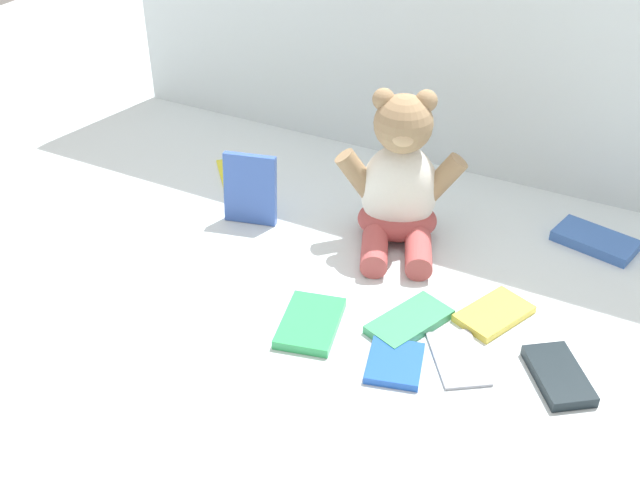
{
  "coord_description": "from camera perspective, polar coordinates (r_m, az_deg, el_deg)",
  "views": [
    {
      "loc": [
        0.48,
        -0.98,
        0.77
      ],
      "look_at": [
        0.02,
        -0.1,
        0.1
      ],
      "focal_mm": 43.37,
      "sensor_mm": 36.0,
      "label": 1
    }
  ],
  "objects": [
    {
      "name": "book_case_2",
      "position": [
        1.58,
        -6.05,
        4.94
      ],
      "size": [
        0.14,
        0.15,
        0.01
      ],
      "primitive_type": "cube",
      "rotation": [
        0.0,
        0.0,
        3.86
      ],
      "color": "yellow",
      "rests_on": "ground_plane"
    },
    {
      "name": "teddy_bear",
      "position": [
        1.34,
        5.88,
        3.97
      ],
      "size": [
        0.22,
        0.23,
        0.27
      ],
      "rotation": [
        0.0,
        0.0,
        0.39
      ],
      "color": "white",
      "rests_on": "ground_plane"
    },
    {
      "name": "book_case_1",
      "position": [
        1.4,
        -5.18,
        3.77
      ],
      "size": [
        0.1,
        0.05,
        0.13
      ],
      "primitive_type": "cube",
      "rotation": [
        -0.11,
        0.0,
        0.25
      ],
      "color": "#385BB2",
      "rests_on": "ground_plane"
    },
    {
      "name": "ground_plane",
      "position": [
        1.33,
        1.34,
        -1.24
      ],
      "size": [
        3.2,
        3.2,
        0.0
      ],
      "primitive_type": "plane",
      "color": "silver"
    },
    {
      "name": "book_case_7",
      "position": [
        1.23,
        12.73,
        -5.33
      ],
      "size": [
        0.11,
        0.14,
        0.01
      ],
      "primitive_type": "cube",
      "rotation": [
        0.0,
        0.0,
        2.74
      ],
      "color": "yellow",
      "rests_on": "ground_plane"
    },
    {
      "name": "book_case_9",
      "position": [
        1.44,
        19.65,
        -0.04
      ],
      "size": [
        0.15,
        0.1,
        0.02
      ],
      "primitive_type": "cube",
      "rotation": [
        0.0,
        0.0,
        1.35
      ],
      "color": "#3B67B9",
      "rests_on": "ground_plane"
    },
    {
      "name": "book_case_5",
      "position": [
        1.14,
        17.18,
        -9.52
      ],
      "size": [
        0.12,
        0.13,
        0.02
      ],
      "primitive_type": "cube",
      "rotation": [
        0.0,
        0.0,
        0.63
      ],
      "color": "black",
      "rests_on": "ground_plane"
    },
    {
      "name": "book_case_3",
      "position": [
        1.12,
        5.55,
        -9.03
      ],
      "size": [
        0.1,
        0.11,
        0.01
      ],
      "primitive_type": "cube",
      "rotation": [
        0.0,
        0.0,
        3.41
      ],
      "color": "blue",
      "rests_on": "ground_plane"
    },
    {
      "name": "book_case_8",
      "position": [
        1.18,
        -0.71,
        -6.14
      ],
      "size": [
        0.11,
        0.14,
        0.02
      ],
      "primitive_type": "cube",
      "rotation": [
        0.0,
        0.0,
        3.38
      ],
      "color": "#32A65C",
      "rests_on": "ground_plane"
    },
    {
      "name": "book_case_6",
      "position": [
        1.19,
        6.61,
        -6.0
      ],
      "size": [
        0.11,
        0.15,
        0.01
      ],
      "primitive_type": "cube",
      "rotation": [
        0.0,
        0.0,
        5.91
      ],
      "color": "#3B9A63",
      "rests_on": "ground_plane"
    },
    {
      "name": "book_case_4",
      "position": [
        1.14,
        10.15,
        -8.51
      ],
      "size": [
        0.12,
        0.14,
        0.01
      ],
      "primitive_type": "cube",
      "rotation": [
        0.0,
        0.0,
        0.6
      ],
      "color": "gray",
      "rests_on": "ground_plane"
    }
  ]
}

